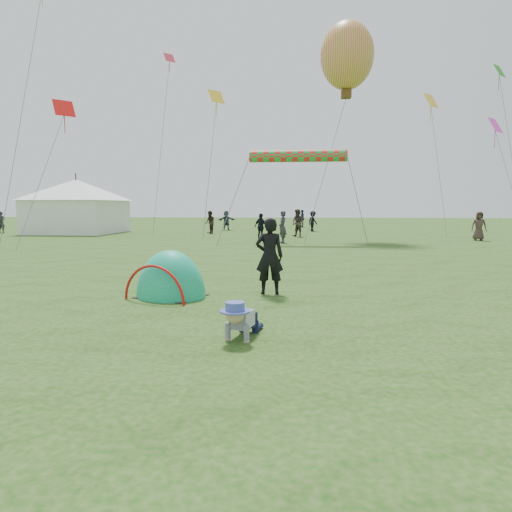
# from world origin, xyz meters

# --- Properties ---
(ground) EXTENTS (140.00, 140.00, 0.00)m
(ground) POSITION_xyz_m (0.00, 0.00, 0.00)
(ground) COLOR #12440A
(crawling_toddler) EXTENTS (0.75, 0.93, 0.63)m
(crawling_toddler) POSITION_xyz_m (-0.09, -0.76, 0.32)
(crawling_toddler) COLOR black
(crawling_toddler) RESTS_ON ground
(popup_tent) EXTENTS (2.00, 1.83, 2.11)m
(popup_tent) POSITION_xyz_m (-2.05, 2.29, 0.00)
(popup_tent) COLOR #008E62
(popup_tent) RESTS_ON ground
(standing_adult) EXTENTS (0.68, 0.49, 1.75)m
(standing_adult) POSITION_xyz_m (0.12, 2.82, 0.88)
(standing_adult) COLOR black
(standing_adult) RESTS_ON ground
(event_marquee) EXTENTS (6.31, 6.31, 4.23)m
(event_marquee) POSITION_xyz_m (-15.60, 24.95, 2.12)
(event_marquee) COLOR white
(event_marquee) RESTS_ON ground
(crowd_person_0) EXTENTS (0.61, 0.42, 1.60)m
(crowd_person_0) POSITION_xyz_m (-21.09, 24.15, 0.80)
(crowd_person_0) COLOR #242429
(crowd_person_0) RESTS_ON ground
(crowd_person_1) EXTENTS (1.11, 1.07, 1.80)m
(crowd_person_1) POSITION_xyz_m (0.69, 22.26, 0.90)
(crowd_person_1) COLOR #3B2E2B
(crowd_person_1) RESTS_ON ground
(crowd_person_2) EXTENTS (0.98, 0.84, 1.58)m
(crowd_person_2) POSITION_xyz_m (-1.45, 19.13, 0.79)
(crowd_person_2) COLOR black
(crowd_person_2) RESTS_ON ground
(crowd_person_4) EXTENTS (0.90, 0.66, 1.69)m
(crowd_person_4) POSITION_xyz_m (11.20, 20.11, 0.85)
(crowd_person_4) COLOR #3E2E28
(crowd_person_4) RESTS_ON ground
(crowd_person_5) EXTENTS (0.65, 1.55, 1.62)m
(crowd_person_5) POSITION_xyz_m (-20.82, 30.50, 0.81)
(crowd_person_5) COLOR #1E2837
(crowd_person_5) RESTS_ON ground
(crowd_person_7) EXTENTS (0.96, 1.02, 1.66)m
(crowd_person_7) POSITION_xyz_m (-5.66, 25.11, 0.83)
(crowd_person_7) COLOR #2C211C
(crowd_person_7) RESTS_ON ground
(crowd_person_8) EXTENTS (0.47, 0.99, 1.64)m
(crowd_person_8) POSITION_xyz_m (1.06, 35.49, 0.82)
(crowd_person_8) COLOR #1B2634
(crowd_person_8) RESTS_ON ground
(crowd_person_9) EXTENTS (1.10, 1.18, 1.60)m
(crowd_person_9) POSITION_xyz_m (1.85, 28.76, 0.80)
(crowd_person_9) COLOR black
(crowd_person_9) RESTS_ON ground
(crowd_person_11) EXTENTS (1.55, 1.07, 1.61)m
(crowd_person_11) POSITION_xyz_m (-5.19, 29.66, 0.80)
(crowd_person_11) COLOR #26353F
(crowd_person_11) RESTS_ON ground
(crowd_person_12) EXTENTS (0.60, 0.74, 1.75)m
(crowd_person_12) POSITION_xyz_m (-0.12, 17.21, 0.87)
(crowd_person_12) COLOR #2F2D36
(crowd_person_12) RESTS_ON ground
(balloon_kite) EXTENTS (3.22, 3.22, 4.51)m
(balloon_kite) POSITION_xyz_m (3.56, 21.57, 10.81)
(balloon_kite) COLOR #BDE413
(rainbow_tube_kite) EXTENTS (5.19, 0.64, 0.64)m
(rainbow_tube_kite) POSITION_xyz_m (0.68, 17.37, 4.66)
(rainbow_tube_kite) COLOR red
(diamond_kite_0) EXTENTS (0.87, 0.87, 0.71)m
(diamond_kite_0) POSITION_xyz_m (-9.26, 28.02, 13.29)
(diamond_kite_0) COLOR #D12D41
(diamond_kite_1) EXTENTS (1.16, 1.16, 0.95)m
(diamond_kite_1) POSITION_xyz_m (-5.02, 24.63, 9.53)
(diamond_kite_1) COLOR yellow
(diamond_kite_2) EXTENTS (1.29, 1.29, 1.05)m
(diamond_kite_2) POSITION_xyz_m (10.27, 27.81, 9.63)
(diamond_kite_2) COLOR yellow
(diamond_kite_3) EXTENTS (1.12, 1.12, 0.91)m
(diamond_kite_3) POSITION_xyz_m (14.52, 26.77, 11.34)
(diamond_kite_3) COLOR #258E21
(diamond_kite_5) EXTENTS (1.18, 1.18, 0.96)m
(diamond_kite_5) POSITION_xyz_m (12.96, 23.02, 7.03)
(diamond_kite_5) COLOR #F53CCD
(diamond_kite_6) EXTENTS (1.17, 1.17, 0.95)m
(diamond_kite_6) POSITION_xyz_m (-12.27, 17.34, 7.40)
(diamond_kite_6) COLOR red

